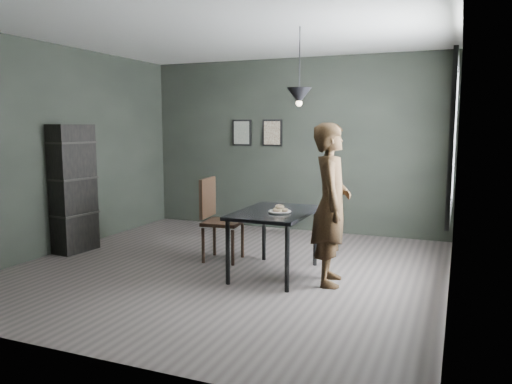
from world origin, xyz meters
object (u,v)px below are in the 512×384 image
at_px(cafe_table, 274,218).
at_px(woman, 331,205).
at_px(shelf_unit, 73,189).
at_px(pendant_lamp, 299,96).
at_px(wood_chair, 216,214).
at_px(white_plate, 280,212).

distance_m(cafe_table, woman, 0.71).
xyz_separation_m(cafe_table, woman, (0.68, -0.08, 0.21)).
distance_m(woman, shelf_unit, 3.60).
relative_size(woman, shelf_unit, 1.01).
bearing_deg(shelf_unit, cafe_table, 6.42).
xyz_separation_m(woman, shelf_unit, (-3.60, 0.06, -0.01)).
bearing_deg(pendant_lamp, woman, -22.22).
xyz_separation_m(woman, wood_chair, (-1.59, 0.39, -0.27)).
distance_m(woman, wood_chair, 1.66).
xyz_separation_m(cafe_table, shelf_unit, (-2.92, -0.02, 0.20)).
bearing_deg(cafe_table, pendant_lamp, 21.80).
relative_size(cafe_table, shelf_unit, 0.69).
bearing_deg(wood_chair, shelf_unit, -176.38).
height_order(white_plate, wood_chair, wood_chair).
distance_m(white_plate, wood_chair, 1.10).
bearing_deg(white_plate, pendant_lamp, 51.04).
bearing_deg(shelf_unit, woman, 5.14).
height_order(wood_chair, pendant_lamp, pendant_lamp).
height_order(white_plate, shelf_unit, shelf_unit).
height_order(cafe_table, white_plate, white_plate).
bearing_deg(white_plate, cafe_table, 136.44).
bearing_deg(white_plate, woman, 1.48).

